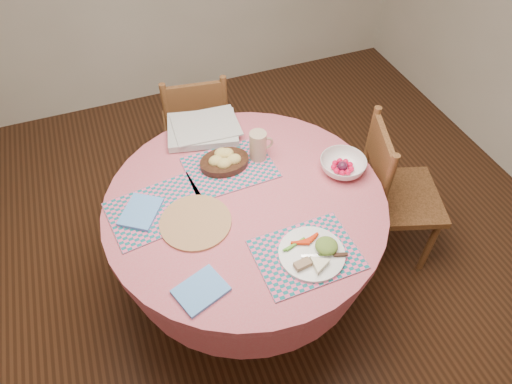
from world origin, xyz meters
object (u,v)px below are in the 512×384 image
Objects in this scene: chair_right at (394,192)px; latte_mug at (258,145)px; bread_bowl at (224,160)px; fruit_bowl at (343,165)px; wicker_trivet at (196,222)px; dinner_plate at (314,253)px; dining_table at (246,227)px; chair_back at (197,127)px.

latte_mug is (-0.68, 0.22, 0.36)m from chair_right.
bread_bowl is 0.88× the size of fruit_bowl.
wicker_trivet is at bearing -144.32° from latte_mug.
chair_right reaches higher than dinner_plate.
latte_mug reaches higher than chair_right.
dining_table is 5.39× the size of bread_bowl.
latte_mug reaches higher than bread_bowl.
dining_table is at bearing 97.40° from chair_back.
latte_mug reaches higher than dinner_plate.
dining_table is at bearing -178.70° from fruit_bowl.
dinner_plate is 0.51m from fruit_bowl.
latte_mug is 0.40m from fruit_bowl.
latte_mug reaches higher than fruit_bowl.
chair_right is (0.83, 0.01, -0.09)m from dining_table.
dining_table is at bearing 11.75° from wicker_trivet.
chair_back is 0.77m from bread_bowl.
chair_back is 0.80m from latte_mug.
bread_bowl is at bearing 52.05° from wicker_trivet.
bread_bowl is (-0.02, 0.23, 0.23)m from dining_table.
latte_mug is at bearing -1.69° from bread_bowl.
dinner_plate is at bearing -89.96° from latte_mug.
chair_right is at bearing -0.49° from fruit_bowl.
dinner_plate is 0.63m from bread_bowl.
chair_right reaches higher than dining_table.
chair_right is 1.04× the size of chair_back.
bread_bowl is at bearing 94.26° from dining_table.
chair_back reaches higher than dining_table.
latte_mug is (-0.00, 0.60, 0.06)m from dinner_plate.
chair_right is at bearing 3.08° from wicker_trivet.
dinner_plate is 1.81× the size of latte_mug.
wicker_trivet is 1.15× the size of fruit_bowl.
latte_mug is (0.17, -0.00, 0.04)m from bread_bowl.
bread_bowl reaches higher than wicker_trivet.
bread_bowl is at bearing 93.22° from chair_right.
latte_mug is at bearing 146.61° from fruit_bowl.
bread_bowl reaches higher than dinner_plate.
chair_right is 0.47m from fruit_bowl.
latte_mug is (0.39, 0.28, 0.07)m from wicker_trivet.
dining_table is 1.44× the size of chair_back.
chair_right reaches higher than wicker_trivet.
dining_table is 4.76× the size of fruit_bowl.
chair_right is 1.11m from wicker_trivet.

